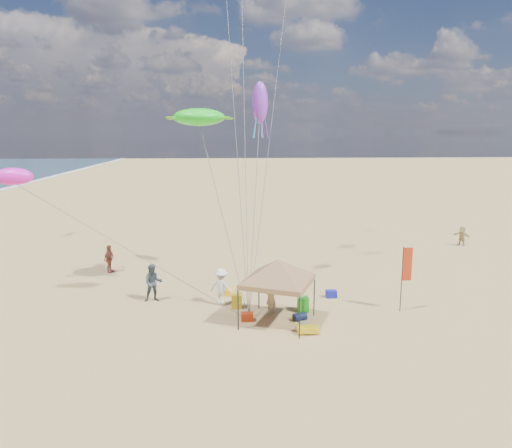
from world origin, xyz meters
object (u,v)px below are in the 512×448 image
(cooler_blue, at_px, (331,294))
(chair_green, at_px, (303,304))
(feather_flag, at_px, (406,268))
(person_near_b, at_px, (153,283))
(person_far_a, at_px, (109,259))
(person_far_c, at_px, (462,236))
(person_near_a, at_px, (271,297))
(beach_cart, at_px, (308,329))
(chair_yellow, at_px, (237,301))
(person_near_c, at_px, (221,287))
(cooler_red, at_px, (247,317))
(canopy_tent, at_px, (278,262))

(cooler_blue, relative_size, chair_green, 0.77)
(feather_flag, height_order, person_near_b, feather_flag)
(person_far_a, distance_m, person_far_c, 25.51)
(feather_flag, xyz_separation_m, person_near_a, (-6.38, 0.02, -1.26))
(chair_green, relative_size, beach_cart, 0.78)
(feather_flag, bearing_deg, person_near_b, 169.88)
(chair_yellow, bearing_deg, person_near_c, 148.82)
(cooler_blue, xyz_separation_m, person_far_a, (-12.54, 5.29, 0.67))
(cooler_red, xyz_separation_m, person_near_b, (-4.61, 2.88, 0.77))
(chair_green, distance_m, person_far_c, 18.98)
(cooler_red, height_order, beach_cart, cooler_red)
(chair_yellow, xyz_separation_m, person_near_b, (-4.17, 1.21, 0.61))
(cooler_red, height_order, person_far_a, person_far_a)
(person_far_a, bearing_deg, chair_yellow, -113.18)
(person_far_a, bearing_deg, person_far_c, -60.35)
(feather_flag, height_order, person_far_c, feather_flag)
(beach_cart, bearing_deg, person_near_b, 148.05)
(canopy_tent, xyz_separation_m, person_near_b, (-5.97, 3.16, -1.86))
(chair_yellow, bearing_deg, beach_cart, -47.62)
(person_near_a, bearing_deg, feather_flag, 137.59)
(chair_yellow, xyz_separation_m, person_near_a, (1.58, -0.94, 0.52))
(beach_cart, height_order, person_far_a, person_far_a)
(feather_flag, bearing_deg, cooler_blue, 145.04)
(cooler_blue, bearing_deg, chair_yellow, -166.76)
(cooler_blue, relative_size, person_near_c, 0.29)
(feather_flag, bearing_deg, canopy_tent, -170.80)
(feather_flag, height_order, chair_green, feather_flag)
(feather_flag, bearing_deg, person_near_c, 170.85)
(cooler_blue, bearing_deg, person_near_b, 179.71)
(chair_green, distance_m, person_near_c, 4.10)
(chair_yellow, xyz_separation_m, person_far_c, (17.30, 11.97, 0.39))
(feather_flag, xyz_separation_m, beach_cart, (-5.01, -2.28, -1.92))
(chair_green, relative_size, person_far_a, 0.41)
(person_near_b, distance_m, person_far_c, 24.02)
(person_far_c, bearing_deg, beach_cart, -80.88)
(cooler_red, bearing_deg, cooler_blue, 32.25)
(chair_green, xyz_separation_m, person_near_c, (-3.90, 1.12, 0.58))
(beach_cart, relative_size, person_near_c, 0.48)
(feather_flag, xyz_separation_m, person_far_c, (9.34, 12.93, -1.38))
(person_near_a, xyz_separation_m, person_near_b, (-5.76, 2.14, 0.09))
(chair_yellow, distance_m, person_near_a, 1.91)
(person_near_c, bearing_deg, feather_flag, -164.97)
(person_near_a, bearing_deg, person_far_c, 177.17)
(beach_cart, bearing_deg, cooler_blue, 65.72)
(person_far_c, bearing_deg, person_near_b, -100.91)
(canopy_tent, relative_size, chair_yellow, 7.22)
(chair_green, bearing_deg, cooler_red, -159.96)
(feather_flag, distance_m, person_far_a, 17.29)
(chair_yellow, relative_size, beach_cart, 0.78)
(cooler_blue, xyz_separation_m, chair_green, (-1.77, -1.84, 0.16))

